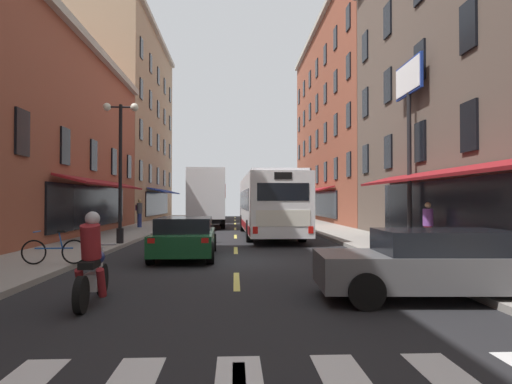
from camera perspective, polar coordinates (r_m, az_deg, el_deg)
ground_plane at (r=14.20m, az=-2.50°, el=-8.78°), size 34.80×80.00×0.10m
lane_centre_dashes at (r=13.95m, az=-2.50°, el=-8.70°), size 0.14×73.90×0.01m
sidewalk_left at (r=15.34m, az=-25.33°, el=-7.65°), size 3.00×80.00×0.14m
sidewalk_right at (r=15.38m, az=20.27°, el=-7.67°), size 3.00×80.00×0.14m
billboard_sign at (r=19.95m, az=18.50°, el=10.10°), size 0.40×2.67×7.40m
transit_bus at (r=23.81m, az=1.57°, el=-1.50°), size 2.84×11.74×3.19m
box_truck at (r=31.43m, az=-6.22°, el=-0.81°), size 2.75×7.22×3.90m
sedan_near at (r=15.16m, az=-8.80°, el=-5.52°), size 2.04×4.80×1.31m
sedan_mid at (r=9.30m, az=21.47°, el=-8.30°), size 4.40×2.05×1.30m
sedan_far at (r=42.68m, az=-5.47°, el=-2.59°), size 2.01×4.36×1.42m
motorcycle_rider at (r=8.77m, az=-19.72°, el=-8.52°), size 0.62×2.07×1.66m
bicycle_near at (r=13.55m, az=-23.82°, el=-6.71°), size 1.71×0.48×0.91m
pedestrian_near at (r=30.44m, az=-14.31°, el=-2.45°), size 0.48×0.51×1.81m
pedestrian_mid at (r=17.55m, az=20.62°, el=-3.83°), size 0.36×0.36×1.66m
street_lamp_twin at (r=19.26m, az=-16.53°, el=3.16°), size 1.42×0.32×5.65m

